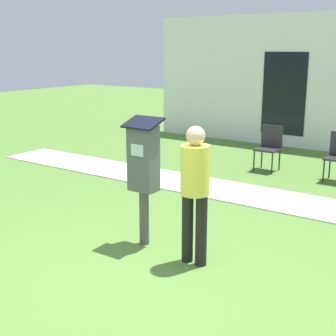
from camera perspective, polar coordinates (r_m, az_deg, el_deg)
The scene contains 5 objects.
ground_plane at distance 5.13m, azimuth -3.03°, elevation -13.27°, with size 40.00×40.00×0.00m, color #517A33.
sidewalk at distance 7.81m, azimuth 11.95°, elevation -3.60°, with size 12.00×1.10×0.02m.
parking_meter at distance 5.63m, azimuth -3.01°, elevation 0.36°, with size 0.44×0.31×1.59m.
person_standing at distance 5.13m, azimuth 3.30°, elevation -2.05°, with size 0.32×0.32×1.58m.
outdoor_chair_left at distance 9.53m, azimuth 12.26°, elevation 2.85°, with size 0.44×0.44×0.90m.
Camera 1 is at (2.79, -3.59, 2.38)m, focal length 50.00 mm.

